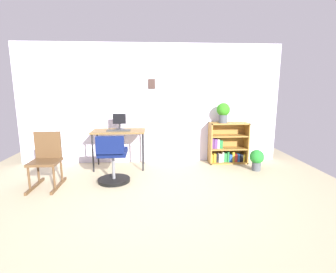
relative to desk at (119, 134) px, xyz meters
name	(u,v)px	position (x,y,z in m)	size (l,w,h in m)	color
ground_plane	(152,209)	(0.61, -1.74, -0.66)	(6.24, 6.24, 0.00)	tan
wall_back	(151,104)	(0.61, 0.41, 0.52)	(5.20, 0.12, 2.36)	silver
desk	(119,134)	(0.00, 0.00, 0.00)	(0.98, 0.53, 0.73)	brown
monitor	(119,122)	(0.01, 0.08, 0.21)	(0.24, 0.19, 0.30)	#262628
keyboard	(119,130)	(0.01, -0.07, 0.07)	(0.43, 0.14, 0.02)	#343636
office_chair	(113,161)	(-0.01, -0.79, -0.30)	(0.52, 0.55, 0.80)	black
rocking_chair	(46,159)	(-1.02, -0.84, -0.23)	(0.42, 0.64, 0.84)	brown
bookshelf_low	(227,145)	(2.14, 0.22, -0.30)	(0.77, 0.30, 0.82)	olive
potted_plant_on_shelf	(223,111)	(2.03, 0.16, 0.39)	(0.26, 0.26, 0.39)	#474C51
potted_plant_floor	(257,158)	(2.54, -0.34, -0.43)	(0.26, 0.26, 0.39)	#474C51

